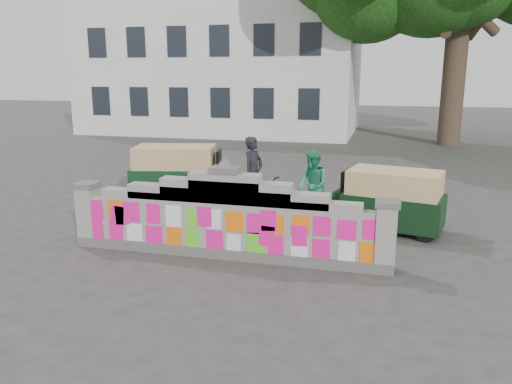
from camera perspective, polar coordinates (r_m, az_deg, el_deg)
ground at (r=9.95m, az=-3.41°, el=-7.35°), size 100.00×100.00×0.00m
parapet_wall at (r=9.71m, az=-3.48°, el=-3.22°), size 6.48×0.44×2.01m
building at (r=32.38m, az=-3.33°, el=14.22°), size 16.00×10.00×8.90m
cyclist_bike at (r=12.50m, az=-0.33°, el=-0.50°), size 2.11×1.35×1.05m
cyclist_rider at (r=12.41m, az=-0.33°, el=1.13°), size 0.63×0.75×1.77m
pedestrian at (r=12.20m, az=6.46°, el=0.74°), size 1.02×1.07×1.74m
rickshaw_left at (r=14.32m, az=-8.89°, el=2.26°), size 2.87×1.76×1.54m
rickshaw_right at (r=11.76m, az=15.14°, el=-0.82°), size 2.62×1.62×1.40m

